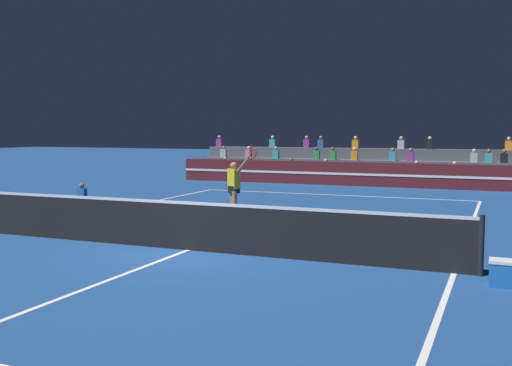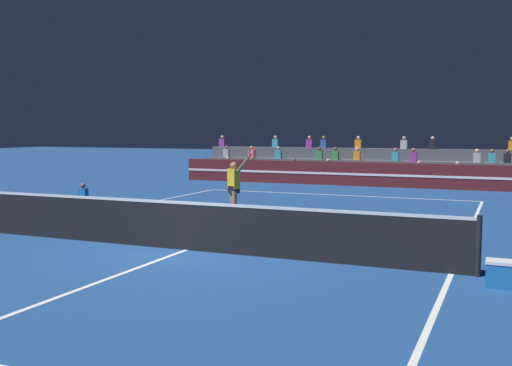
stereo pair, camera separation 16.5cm
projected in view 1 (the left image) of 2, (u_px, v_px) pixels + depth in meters
ground_plane at (188, 250)px, 12.98m from camera, size 120.00×120.00×0.00m
court_lines at (188, 250)px, 12.98m from camera, size 11.10×23.90×0.01m
tennis_net at (188, 225)px, 12.93m from camera, size 12.00×0.10×1.10m
sponsor_banner_wall at (358, 174)px, 27.70m from camera, size 18.00×0.26×1.10m
bleacher_stand at (369, 169)px, 30.03m from camera, size 18.14×2.85×2.28m
ball_kid_courtside at (82, 199)px, 19.80m from camera, size 0.30×0.36×0.84m
tennis_player at (234, 188)px, 16.69m from camera, size 1.22×0.85×2.21m
tennis_ball at (293, 223)px, 16.56m from camera, size 0.07×0.07×0.07m
equipment_cooler at (505, 273)px, 9.95m from camera, size 0.50×0.38×0.45m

